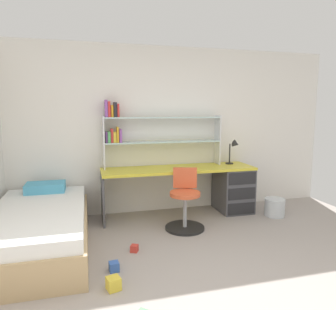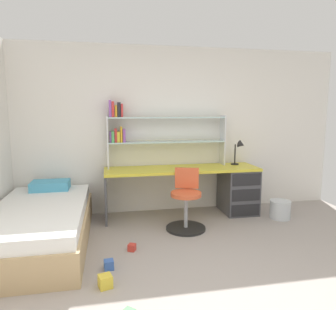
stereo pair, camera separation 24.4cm
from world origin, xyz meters
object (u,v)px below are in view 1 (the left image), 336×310
at_px(bed_platform, 39,229).
at_px(waste_bin, 275,207).
at_px(swivel_chair, 185,205).
at_px(toy_block_blue_1, 114,267).
at_px(desk, 217,185).
at_px(bookshelf_hutch, 147,130).
at_px(toy_block_yellow_3, 114,283).
at_px(desk_lamp, 234,148).
at_px(toy_block_red_2, 134,248).

height_order(bed_platform, waste_bin, bed_platform).
xyz_separation_m(swivel_chair, toy_block_blue_1, (-1.01, -0.89, -0.27)).
bearing_deg(desk, bookshelf_hutch, 170.09).
bearing_deg(toy_block_yellow_3, swivel_chair, 49.21).
relative_size(bed_platform, waste_bin, 6.86).
xyz_separation_m(bookshelf_hutch, bed_platform, (-1.42, -0.87, -1.03)).
bearing_deg(toy_block_yellow_3, waste_bin, 28.14).
xyz_separation_m(waste_bin, toy_block_yellow_3, (-2.48, -1.33, -0.07)).
bearing_deg(desk_lamp, desk, -164.95).
height_order(bed_platform, toy_block_red_2, bed_platform).
height_order(bed_platform, toy_block_yellow_3, bed_platform).
bearing_deg(toy_block_red_2, toy_block_yellow_3, -112.81).
bearing_deg(toy_block_red_2, toy_block_blue_1, -125.07).
distance_m(waste_bin, toy_block_yellow_3, 2.81).
height_order(toy_block_red_2, toy_block_yellow_3, toy_block_yellow_3).
distance_m(swivel_chair, toy_block_yellow_3, 1.61).
bearing_deg(swivel_chair, toy_block_red_2, -145.06).
bearing_deg(toy_block_blue_1, toy_block_yellow_3, -95.67).
xyz_separation_m(toy_block_blue_1, toy_block_yellow_3, (-0.03, -0.32, 0.01)).
bearing_deg(desk, toy_block_blue_1, -140.22).
distance_m(bed_platform, toy_block_yellow_3, 1.28).
relative_size(desk, bookshelf_hutch, 1.27).
relative_size(bookshelf_hutch, desk_lamp, 4.61).
xyz_separation_m(bookshelf_hutch, waste_bin, (1.80, -0.58, -1.14)).
xyz_separation_m(waste_bin, toy_block_blue_1, (-2.45, -1.01, -0.08)).
bearing_deg(swivel_chair, toy_block_yellow_3, -130.79).
height_order(swivel_chair, waste_bin, swivel_chair).
xyz_separation_m(desk_lamp, bed_platform, (-2.78, -0.78, -0.74)).
relative_size(bookshelf_hutch, toy_block_yellow_3, 15.76).
bearing_deg(toy_block_blue_1, toy_block_red_2, 54.93).
relative_size(desk, desk_lamp, 5.86).
xyz_separation_m(desk, toy_block_blue_1, (-1.69, -1.41, -0.37)).
bearing_deg(bed_platform, swivel_chair, 5.61).
relative_size(desk_lamp, toy_block_yellow_3, 3.42).
bearing_deg(waste_bin, bed_platform, -174.76).
height_order(waste_bin, toy_block_red_2, waste_bin).
xyz_separation_m(bed_platform, waste_bin, (3.22, 0.30, -0.11)).
distance_m(bookshelf_hutch, toy_block_red_2, 1.78).
relative_size(toy_block_blue_1, toy_block_red_2, 1.19).
xyz_separation_m(toy_block_blue_1, toy_block_red_2, (0.25, 0.36, -0.01)).
distance_m(desk, toy_block_red_2, 1.81).
xyz_separation_m(swivel_chair, toy_block_red_2, (-0.76, -0.53, -0.27)).
relative_size(desk_lamp, bed_platform, 0.19).
bearing_deg(bookshelf_hutch, swivel_chair, -62.64).
height_order(swivel_chair, toy_block_blue_1, swivel_chair).
bearing_deg(toy_block_red_2, waste_bin, 16.45).
bearing_deg(desk, toy_block_yellow_3, -134.95).
distance_m(desk_lamp, bed_platform, 2.98).
xyz_separation_m(desk, swivel_chair, (-0.68, -0.52, -0.10)).
bearing_deg(toy_block_red_2, desk, 36.05).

